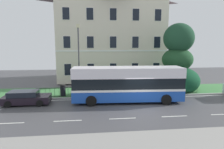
% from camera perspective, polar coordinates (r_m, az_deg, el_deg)
% --- Properties ---
extents(ground_plane, '(60.00, 56.00, 0.18)m').
position_cam_1_polar(ground_plane, '(17.78, 8.11, -9.19)').
color(ground_plane, '#464549').
extents(georgian_townhouse, '(15.55, 9.46, 14.07)m').
position_cam_1_polar(georgian_townhouse, '(31.29, -0.68, 11.96)').
color(georgian_townhouse, beige).
rests_on(georgian_townhouse, ground_plane).
extents(iron_verge_railing, '(17.14, 0.04, 0.97)m').
position_cam_1_polar(iron_verge_railing, '(20.67, 2.45, -4.72)').
color(iron_verge_railing, black).
rests_on(iron_verge_railing, ground_plane).
extents(evergreen_tree, '(4.93, 4.93, 8.31)m').
position_cam_1_polar(evergreen_tree, '(24.32, 18.67, 2.71)').
color(evergreen_tree, '#423328').
rests_on(evergreen_tree, ground_plane).
extents(single_decker_bus, '(10.43, 2.96, 3.33)m').
position_cam_1_polar(single_decker_bus, '(18.58, 4.56, -2.72)').
color(single_decker_bus, '#1C4BB3').
rests_on(single_decker_bus, ground_plane).
extents(parked_hatchback_00, '(4.20, 1.98, 1.25)m').
position_cam_1_polar(parked_hatchback_00, '(19.67, -23.77, -6.19)').
color(parked_hatchback_00, black).
rests_on(parked_hatchback_00, ground_plane).
extents(street_lamp_post, '(0.36, 0.24, 7.39)m').
position_cam_1_polar(street_lamp_post, '(21.05, -9.66, 5.58)').
color(street_lamp_post, '#333338').
rests_on(street_lamp_post, ground_plane).
extents(litter_bin, '(0.57, 0.57, 1.22)m').
position_cam_1_polar(litter_bin, '(21.03, -14.13, -4.43)').
color(litter_bin, black).
rests_on(litter_bin, ground_plane).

